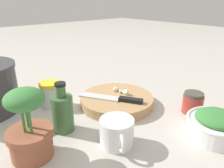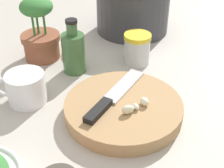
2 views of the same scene
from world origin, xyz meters
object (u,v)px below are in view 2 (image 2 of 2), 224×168
(coffee_mug, at_px, (26,88))
(stock_pot, at_px, (133,7))
(chef_knife, at_px, (112,97))
(cutting_board, at_px, (123,109))
(potted_herb, at_px, (40,33))
(spice_jar, at_px, (137,49))
(garlic_cloves, at_px, (135,106))
(oil_bottle, at_px, (74,51))

(coffee_mug, distance_m, stock_pot, 0.47)
(chef_knife, xyz_separation_m, stock_pot, (0.27, 0.34, 0.04))
(cutting_board, distance_m, stock_pot, 0.45)
(chef_knife, relative_size, potted_herb, 1.18)
(spice_jar, relative_size, stock_pot, 0.35)
(chef_knife, bearing_deg, cutting_board, -0.36)
(coffee_mug, distance_m, potted_herb, 0.21)
(garlic_cloves, xyz_separation_m, potted_herb, (-0.07, 0.36, 0.03))
(garlic_cloves, distance_m, potted_herb, 0.37)
(cutting_board, relative_size, stock_pot, 1.05)
(garlic_cloves, relative_size, stock_pot, 0.29)
(chef_knife, xyz_separation_m, potted_herb, (-0.05, 0.30, 0.04))
(cutting_board, distance_m, oil_bottle, 0.22)
(chef_knife, xyz_separation_m, garlic_cloves, (0.02, -0.05, 0.00))
(oil_bottle, relative_size, stock_pot, 0.60)
(spice_jar, relative_size, potted_herb, 0.49)
(coffee_mug, height_order, oil_bottle, oil_bottle)
(garlic_cloves, relative_size, potted_herb, 0.40)
(cutting_board, xyz_separation_m, garlic_cloves, (0.01, -0.03, 0.02))
(coffee_mug, bearing_deg, chef_knife, -40.24)
(garlic_cloves, distance_m, coffee_mug, 0.25)
(cutting_board, xyz_separation_m, spice_jar, (0.15, 0.17, 0.03))
(coffee_mug, xyz_separation_m, stock_pot, (0.42, 0.21, 0.04))
(garlic_cloves, relative_size, coffee_mug, 0.65)
(cutting_board, xyz_separation_m, chef_knife, (-0.01, 0.02, 0.02))
(garlic_cloves, distance_m, oil_bottle, 0.25)
(spice_jar, height_order, oil_bottle, oil_bottle)
(coffee_mug, height_order, potted_herb, potted_herb)
(cutting_board, distance_m, chef_knife, 0.03)
(oil_bottle, bearing_deg, spice_jar, -15.71)
(stock_pot, bearing_deg, cutting_board, -125.40)
(chef_knife, distance_m, garlic_cloves, 0.06)
(spice_jar, bearing_deg, cutting_board, -130.87)
(chef_knife, height_order, potted_herb, potted_herb)
(garlic_cloves, xyz_separation_m, oil_bottle, (-0.02, 0.25, 0.02))
(cutting_board, distance_m, garlic_cloves, 0.04)
(chef_knife, xyz_separation_m, spice_jar, (0.16, 0.15, 0.01))
(potted_herb, bearing_deg, coffee_mug, -119.29)
(chef_knife, distance_m, potted_herb, 0.31)
(chef_knife, distance_m, stock_pot, 0.43)
(spice_jar, xyz_separation_m, potted_herb, (-0.21, 0.16, 0.03))
(chef_knife, xyz_separation_m, oil_bottle, (-0.00, 0.19, 0.02))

